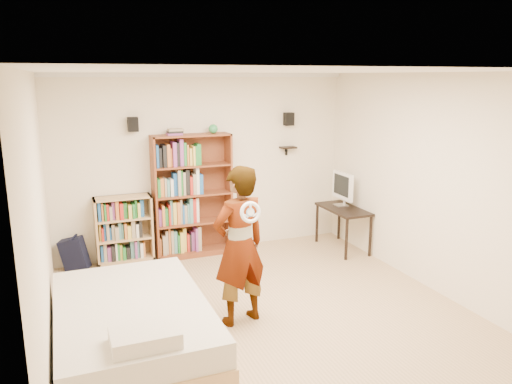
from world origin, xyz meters
TOP-DOWN VIEW (x-y plane):
  - ground at (0.00, 0.00)m, footprint 4.50×5.00m
  - room_shell at (0.00, 0.00)m, footprint 4.52×5.02m
  - crown_molding at (0.00, 0.00)m, footprint 4.50×5.00m
  - speaker_left at (-1.05, 2.40)m, footprint 0.14×0.12m
  - speaker_right at (1.35, 2.40)m, footprint 0.14×0.12m
  - wall_shelf at (1.35, 2.41)m, footprint 0.25×0.16m
  - tall_bookshelf at (-0.25, 2.33)m, footprint 1.16×0.34m
  - low_bookshelf at (-1.26, 2.35)m, footprint 0.79×0.30m
  - computer_desk at (1.99, 1.73)m, footprint 0.48×0.97m
  - imac at (2.03, 1.88)m, footprint 0.19×0.54m
  - daybed at (-1.52, -0.13)m, footprint 1.43×2.20m
  - person at (-0.32, 0.07)m, footprint 0.72×0.56m
  - wii_wheel at (-0.32, -0.26)m, footprint 0.22×0.08m
  - navy_bag at (-1.96, 2.33)m, footprint 0.42×0.35m

SIDE VIEW (x-z plane):
  - ground at x=0.00m, z-range -0.01..0.01m
  - navy_bag at x=-1.96m, z-range 0.00..0.48m
  - daybed at x=-1.52m, z-range 0.00..0.65m
  - computer_desk at x=1.99m, z-range 0.00..0.66m
  - low_bookshelf at x=-1.26m, z-range 0.00..0.99m
  - person at x=-0.32m, z-range 0.00..1.75m
  - tall_bookshelf at x=-0.25m, z-range 0.00..1.83m
  - imac at x=2.03m, z-range 0.66..1.19m
  - wii_wheel at x=-0.32m, z-range 1.22..1.45m
  - wall_shelf at x=1.35m, z-range 1.54..1.56m
  - room_shell at x=0.00m, z-range 0.41..3.12m
  - speaker_left at x=-1.05m, z-range 1.90..2.10m
  - speaker_right at x=1.35m, z-range 1.90..2.10m
  - crown_molding at x=0.00m, z-range 2.64..2.70m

